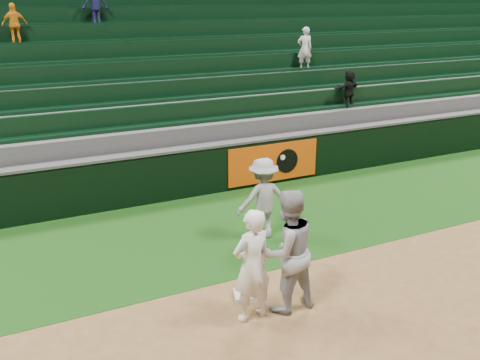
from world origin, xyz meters
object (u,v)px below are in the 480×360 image
baserunner (287,251)px  base_coach (263,198)px  first_baseman (252,266)px  first_base (246,295)px

baserunner → base_coach: baserunner is taller
baserunner → base_coach: (0.94, 2.49, -0.15)m
first_baseman → baserunner: baserunner is taller
base_coach → first_base: bearing=59.0°
first_baseman → baserunner: bearing=175.0°
baserunner → first_baseman: bearing=-1.2°
first_baseman → base_coach: bearing=-128.9°
first_base → baserunner: size_ratio=0.18×
baserunner → base_coach: bearing=-114.0°
first_base → baserunner: baserunner is taller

